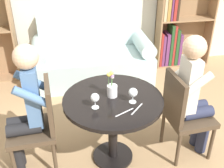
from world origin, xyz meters
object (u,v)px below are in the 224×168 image
object	(u,v)px
flower_vase	(112,88)
person_left	(25,108)
chair_right	(183,112)
person_right	(194,95)
wine_glass_left	(95,98)
couch	(92,59)
bookshelf_right	(177,24)
chair_left	(39,123)
wine_glass_right	(133,93)

from	to	relation	value
flower_vase	person_left	bearing A→B (deg)	-179.43
chair_right	person_right	world-z (taller)	person_right
person_left	flower_vase	distance (m)	0.77
person_right	chair_right	bearing A→B (deg)	93.16
chair_right	flower_vase	xyz separation A→B (m)	(-0.68, 0.08, 0.31)
wine_glass_left	person_right	bearing A→B (deg)	5.31
couch	bookshelf_right	world-z (taller)	bookshelf_right
chair_right	flower_vase	world-z (taller)	flower_vase
couch	chair_left	world-z (taller)	couch
person_left	wine_glass_right	world-z (taller)	person_left
person_right	chair_left	bearing A→B (deg)	82.79
wine_glass_right	couch	bearing A→B (deg)	95.08
chair_left	person_left	xyz separation A→B (m)	(-0.09, -0.01, 0.18)
wine_glass_left	flower_vase	xyz separation A→B (m)	(0.17, 0.15, -0.01)
couch	wine_glass_left	world-z (taller)	couch
chair_left	person_left	distance (m)	0.20
wine_glass_left	person_left	bearing A→B (deg)	166.31
bookshelf_right	person_left	bearing A→B (deg)	-138.08
chair_left	couch	bearing A→B (deg)	154.39
chair_left	flower_vase	world-z (taller)	flower_vase
bookshelf_right	flower_vase	world-z (taller)	bookshelf_right
wine_glass_right	flower_vase	bearing A→B (deg)	142.10
chair_right	person_left	xyz separation A→B (m)	(-1.45, 0.07, 0.18)
chair_left	flower_vase	size ratio (longest dim) A/B	3.56
person_right	wine_glass_left	world-z (taller)	person_right
couch	bookshelf_right	size ratio (longest dim) A/B	1.12
chair_right	person_left	size ratio (longest dim) A/B	0.71
person_left	flower_vase	world-z (taller)	person_left
wine_glass_right	wine_glass_left	bearing A→B (deg)	-175.83
couch	wine_glass_right	bearing A→B (deg)	-84.92
couch	wine_glass_right	xyz separation A→B (m)	(0.16, -1.78, 0.50)
couch	wine_glass_right	distance (m)	1.86
flower_vase	couch	bearing A→B (deg)	89.81
bookshelf_right	wine_glass_right	bearing A→B (deg)	-120.83
couch	chair_right	size ratio (longest dim) A/B	1.90
person_left	couch	bearing A→B (deg)	151.98
flower_vase	chair_left	bearing A→B (deg)	179.93
bookshelf_right	wine_glass_right	distance (m)	2.39
person_left	flower_vase	xyz separation A→B (m)	(0.76, 0.01, 0.12)
person_left	person_right	size ratio (longest dim) A/B	1.00
person_right	wine_glass_right	distance (m)	0.62
wine_glass_right	flower_vase	world-z (taller)	flower_vase
couch	wine_glass_right	size ratio (longest dim) A/B	12.31
person_right	flower_vase	world-z (taller)	person_right
wine_glass_right	flower_vase	xyz separation A→B (m)	(-0.16, 0.13, -0.01)
person_left	wine_glass_left	size ratio (longest dim) A/B	9.16
couch	chair_right	distance (m)	1.87
person_right	wine_glass_left	xyz separation A→B (m)	(-0.94, -0.09, 0.13)
chair_left	wine_glass_left	xyz separation A→B (m)	(0.51, -0.15, 0.31)
person_right	flower_vase	distance (m)	0.78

